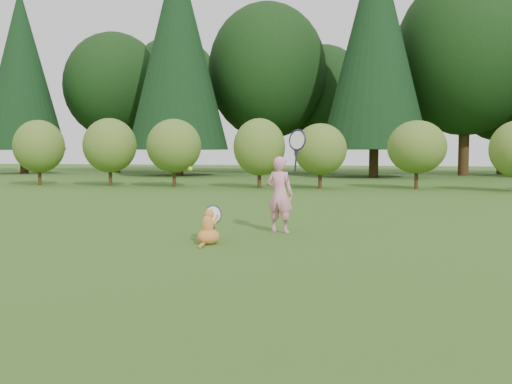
% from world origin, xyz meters
% --- Properties ---
extents(ground, '(100.00, 100.00, 0.00)m').
position_xyz_m(ground, '(0.00, 0.00, 0.00)').
color(ground, '#304E16').
rests_on(ground, ground).
extents(shrub_row, '(28.00, 3.00, 2.80)m').
position_xyz_m(shrub_row, '(0.00, 13.00, 1.40)').
color(shrub_row, '#546B21').
rests_on(shrub_row, ground).
extents(woodland_backdrop, '(48.00, 10.00, 15.00)m').
position_xyz_m(woodland_backdrop, '(0.00, 23.00, 7.50)').
color(woodland_backdrop, black).
rests_on(woodland_backdrop, ground).
extents(child, '(0.75, 0.48, 1.92)m').
position_xyz_m(child, '(0.55, 1.11, 0.67)').
color(child, pink).
rests_on(child, ground).
extents(cat, '(0.48, 0.81, 0.71)m').
position_xyz_m(cat, '(-0.24, -0.31, 0.27)').
color(cat, '#C76026').
rests_on(cat, ground).
extents(tennis_ball, '(0.08, 0.08, 0.08)m').
position_xyz_m(tennis_ball, '(-0.96, 0.86, 1.07)').
color(tennis_ball, gold).
rests_on(tennis_ball, ground).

